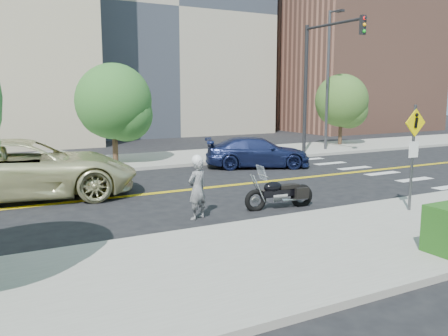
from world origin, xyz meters
name	(u,v)px	position (x,y,z in m)	size (l,w,h in m)	color
ground_plane	(186,190)	(0.00, 0.00, 0.00)	(120.00, 120.00, 0.00)	black
sidewalk_near	(322,246)	(0.00, -7.50, 0.07)	(60.00, 5.00, 0.15)	#9E9B91
sidewalk_far	(125,162)	(0.00, 7.50, 0.07)	(60.00, 5.00, 0.15)	#9E9B91
building_mid	(148,18)	(8.00, 26.00, 10.00)	(18.00, 14.00, 20.00)	#A39984
building_right	(347,67)	(26.00, 20.00, 6.00)	(14.00, 12.00, 12.00)	#8C5947
lamp_post	(327,81)	(12.00, 6.50, 4.15)	(0.16, 0.16, 8.00)	#4C4C51
traffic_light	(317,70)	(10.00, 5.08, 4.67)	(0.28, 4.50, 7.00)	black
pedestrian_sign	(413,147)	(4.20, -6.31, 1.96)	(0.78, 0.08, 3.00)	#4C4C51
motorcyclist	(197,187)	(-1.34, -3.80, 0.90)	(0.72, 0.59, 1.81)	#B6B5BA
motorcycle	(280,186)	(1.40, -3.86, 0.68)	(2.22, 0.68, 1.35)	black
suv	(27,169)	(-5.16, 1.27, 0.99)	(3.29, 7.13, 1.98)	beige
parked_car_silver	(65,168)	(-3.67, 2.90, 0.66)	(1.41, 4.03, 1.33)	#A6AAAE
parked_car_blue	(258,152)	(5.14, 3.29, 0.71)	(1.99, 4.89, 1.42)	navy
tree_far_a	(114,102)	(-0.67, 6.74, 3.08)	(3.56, 3.56, 4.86)	#382619
tree_far_b	(341,101)	(14.58, 8.09, 2.99)	(3.40, 3.40, 4.69)	#382619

